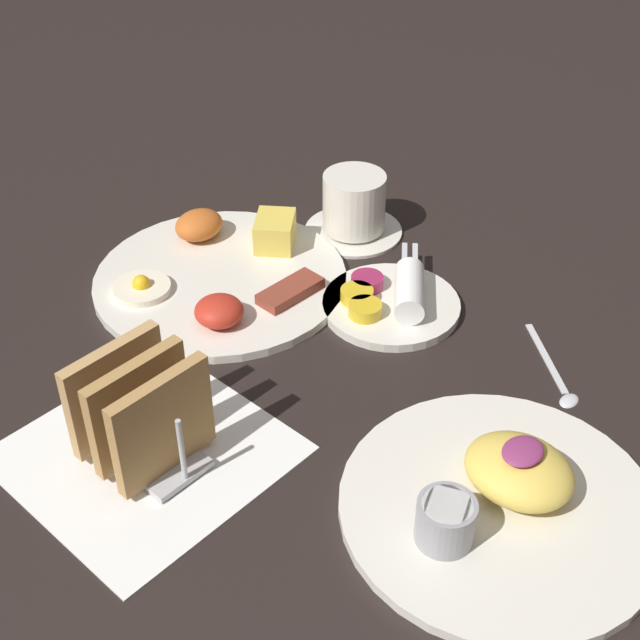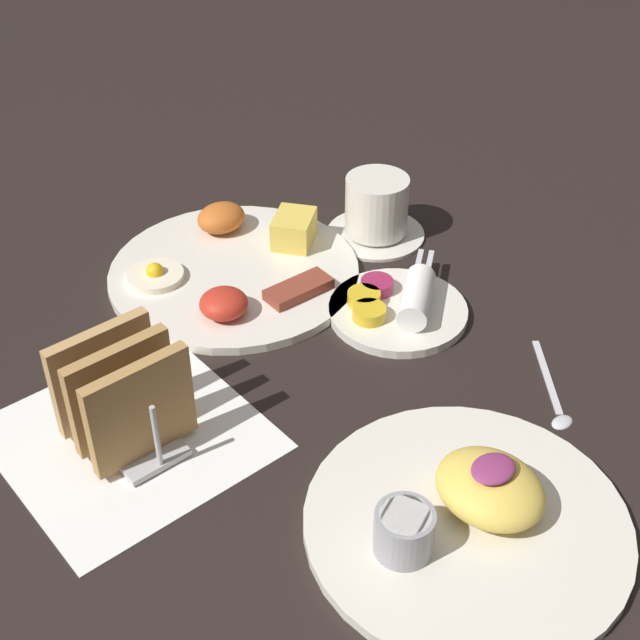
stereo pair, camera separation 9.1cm
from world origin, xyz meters
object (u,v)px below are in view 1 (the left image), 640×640
Objects in this scene: plate_breakfast at (222,273)px; coffee_cup at (354,207)px; plate_foreground at (500,498)px; toast_rack at (140,412)px; plate_condiments at (391,300)px.

plate_breakfast is 2.38× the size of coffee_cup.
coffee_cup is at bearing 56.52° from plate_foreground.
plate_breakfast is 0.28m from toast_rack.
plate_breakfast is at bearing 33.35° from toast_rack.
toast_rack is at bearing -146.65° from plate_breakfast.
plate_condiments is at bearing -4.38° from toast_rack.
plate_condiments is 0.29m from plate_foreground.
toast_rack is 0.97× the size of coffee_cup.
plate_foreground is (-0.16, -0.24, 0.00)m from plate_condiments.
coffee_cup is (0.41, 0.11, -0.02)m from toast_rack.
plate_condiments is 0.61× the size of plate_foreground.
plate_foreground is at bearing -99.46° from plate_breakfast.
plate_foreground reaches higher than plate_breakfast.
coffee_cup reaches higher than plate_breakfast.
plate_condiments is 1.37× the size of coffee_cup.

